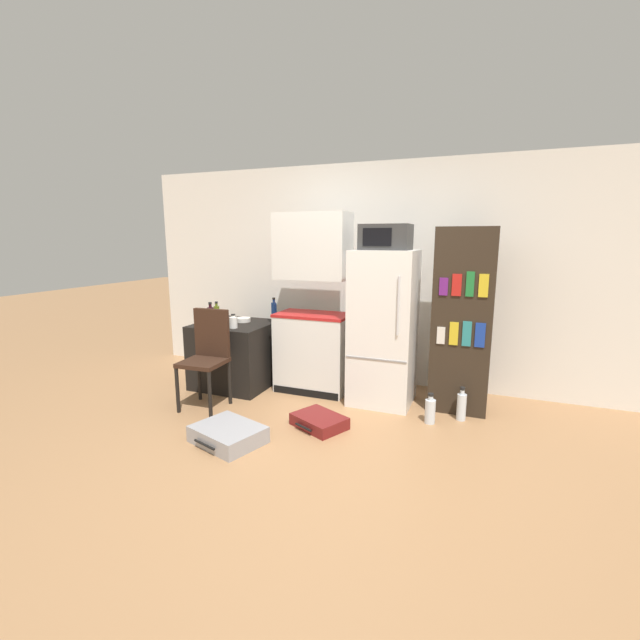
% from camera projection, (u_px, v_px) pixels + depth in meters
% --- Properties ---
extents(ground_plane, '(24.00, 24.00, 0.00)m').
position_uv_depth(ground_plane, '(310.00, 454.00, 3.38)').
color(ground_plane, '#A3754C').
extents(wall_back, '(6.40, 0.10, 2.52)m').
position_uv_depth(wall_back, '(394.00, 276.00, 4.90)').
color(wall_back, white).
rests_on(wall_back, ground_plane).
extents(side_table, '(0.83, 0.79, 0.73)m').
position_uv_depth(side_table, '(236.00, 354.00, 4.94)').
color(side_table, black).
rests_on(side_table, ground_plane).
extents(kitchen_hutch, '(0.80, 0.47, 1.95)m').
position_uv_depth(kitchen_hutch, '(313.00, 311.00, 4.66)').
color(kitchen_hutch, silver).
rests_on(kitchen_hutch, ground_plane).
extents(refrigerator, '(0.62, 0.60, 1.57)m').
position_uv_depth(refrigerator, '(383.00, 328.00, 4.34)').
color(refrigerator, white).
rests_on(refrigerator, ground_plane).
extents(microwave, '(0.48, 0.37, 0.25)m').
position_uv_depth(microwave, '(386.00, 237.00, 4.17)').
color(microwave, '#333333').
rests_on(microwave, refrigerator).
extents(bookshelf, '(0.55, 0.39, 1.79)m').
position_uv_depth(bookshelf, '(462.00, 321.00, 4.14)').
color(bookshelf, '#2D2319').
rests_on(bookshelf, ground_plane).
extents(bottle_blue_soda, '(0.06, 0.06, 0.27)m').
position_uv_depth(bottle_blue_soda, '(274.00, 311.00, 4.99)').
color(bottle_blue_soda, '#1E47A3').
rests_on(bottle_blue_soda, side_table).
extents(bottle_milk_white, '(0.09, 0.09, 0.15)m').
position_uv_depth(bottle_milk_white, '(233.00, 322.00, 4.59)').
color(bottle_milk_white, white).
rests_on(bottle_milk_white, side_table).
extents(bottle_olive_oil, '(0.06, 0.06, 0.24)m').
position_uv_depth(bottle_olive_oil, '(217.00, 314.00, 4.90)').
color(bottle_olive_oil, '#566619').
rests_on(bottle_olive_oil, side_table).
extents(bottle_wine_dark, '(0.07, 0.07, 0.26)m').
position_uv_depth(bottle_wine_dark, '(211.00, 316.00, 4.72)').
color(bottle_wine_dark, black).
rests_on(bottle_wine_dark, side_table).
extents(bowl, '(0.17, 0.17, 0.05)m').
position_uv_depth(bowl, '(243.00, 320.00, 4.95)').
color(bowl, silver).
rests_on(bowl, side_table).
extents(chair, '(0.42, 0.42, 0.98)m').
position_uv_depth(chair, '(208.00, 350.00, 4.29)').
color(chair, black).
rests_on(chair, ground_plane).
extents(suitcase_large_flat, '(0.56, 0.50, 0.11)m').
position_uv_depth(suitcase_large_flat, '(319.00, 421.00, 3.87)').
color(suitcase_large_flat, maroon).
rests_on(suitcase_large_flat, ground_plane).
extents(suitcase_small_flat, '(0.66, 0.58, 0.14)m').
position_uv_depth(suitcase_small_flat, '(228.00, 434.00, 3.57)').
color(suitcase_small_flat, '#99999E').
rests_on(suitcase_small_flat, ground_plane).
extents(water_bottle_front, '(0.10, 0.10, 0.29)m').
position_uv_depth(water_bottle_front, '(430.00, 411.00, 3.94)').
color(water_bottle_front, silver).
rests_on(water_bottle_front, ground_plane).
extents(water_bottle_middle, '(0.09, 0.09, 0.32)m').
position_uv_depth(water_bottle_middle, '(461.00, 406.00, 4.00)').
color(water_bottle_middle, silver).
rests_on(water_bottle_middle, ground_plane).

